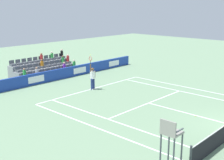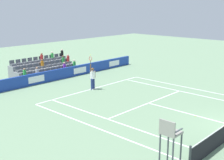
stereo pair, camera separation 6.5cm
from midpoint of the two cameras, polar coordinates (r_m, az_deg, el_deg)
The scene contains 13 objects.
line_baseline at distance 24.63m, azimuth -3.41°, elevation -1.61°, with size 10.97×0.10×0.01m, color white.
line_service at distance 21.18m, azimuth 6.97°, elevation -4.32°, with size 8.23×0.10×0.01m, color white.
line_centre_service at distance 19.59m, azimuth 14.59°, elevation -6.22°, with size 0.10×6.40×0.01m, color white.
line_singles_sideline_left at distance 17.89m, azimuth 0.31°, elevation -7.71°, with size 0.10×11.89×0.01m, color white.
line_singles_sideline_right at distance 24.28m, azimuth 13.57°, elevation -2.22°, with size 0.10×11.89×0.01m, color white.
line_doubles_sideline_left at distance 16.98m, azimuth -2.85°, elevation -8.96°, with size 0.10×11.89×0.01m, color white.
line_doubles_sideline_right at distance 25.45m, azimuth 15.09°, elevation -1.57°, with size 0.10×11.89×0.01m, color white.
line_centre_mark at distance 24.57m, azimuth -3.25°, elevation -1.65°, with size 0.10×0.20×0.01m, color white.
sponsor_barrier at distance 27.87m, azimuth -9.89°, elevation 1.08°, with size 19.57×0.22×0.98m.
tennis_player at distance 24.14m, azimuth -3.59°, elevation 0.48°, with size 0.53×0.38×2.85m.
umpire_chair at distance 12.31m, azimuth 10.99°, elevation -10.75°, with size 0.70×0.70×2.34m.
stadium_stand at distance 29.71m, azimuth -12.56°, elevation 1.87°, with size 6.20×2.85×2.21m.
loose_tennis_ball at distance 19.23m, azimuth 15.49°, elevation -6.57°, with size 0.07×0.07×0.07m, color #D1E533.
Camera 2 is at (16.35, 5.31, 6.63)m, focal length 48.61 mm.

